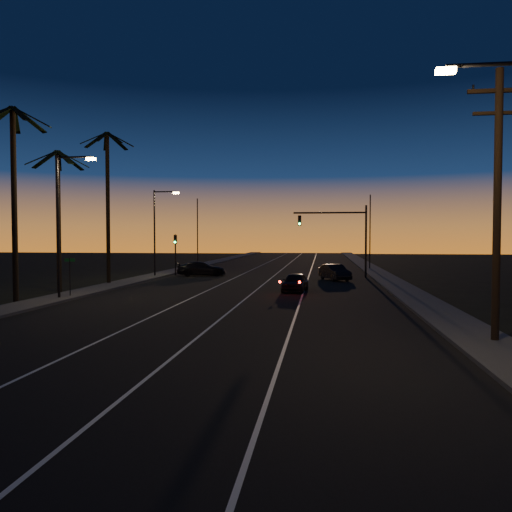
# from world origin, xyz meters

# --- Properties ---
(ground) EXTENTS (220.00, 220.00, 0.00)m
(ground) POSITION_xyz_m (0.00, 0.00, 0.00)
(ground) COLOR black
(ground) RESTS_ON ground
(road) EXTENTS (20.00, 170.00, 0.01)m
(road) POSITION_xyz_m (0.00, 30.00, 0.01)
(road) COLOR black
(road) RESTS_ON ground
(sidewalk_left) EXTENTS (2.40, 170.00, 0.16)m
(sidewalk_left) POSITION_xyz_m (-11.20, 30.00, 0.08)
(sidewalk_left) COLOR #3A3B38
(sidewalk_left) RESTS_ON ground
(sidewalk_right) EXTENTS (2.40, 170.00, 0.16)m
(sidewalk_right) POSITION_xyz_m (11.20, 30.00, 0.08)
(sidewalk_right) COLOR #3A3B38
(sidewalk_right) RESTS_ON ground
(lane_stripe_left) EXTENTS (0.12, 160.00, 0.01)m
(lane_stripe_left) POSITION_xyz_m (-3.00, 30.00, 0.02)
(lane_stripe_left) COLOR silver
(lane_stripe_left) RESTS_ON road
(lane_stripe_mid) EXTENTS (0.12, 160.00, 0.01)m
(lane_stripe_mid) POSITION_xyz_m (0.50, 30.00, 0.02)
(lane_stripe_mid) COLOR silver
(lane_stripe_mid) RESTS_ON road
(lane_stripe_right) EXTENTS (0.12, 160.00, 0.01)m
(lane_stripe_right) POSITION_xyz_m (4.00, 30.00, 0.02)
(lane_stripe_right) COLOR silver
(lane_stripe_right) RESTS_ON road
(palm_near) EXTENTS (4.25, 4.16, 11.53)m
(palm_near) POSITION_xyz_m (-12.60, 18.00, 7.07)
(palm_near) COLOR black
(palm_near) RESTS_ON ground
(palm_mid) EXTENTS (4.25, 4.16, 10.03)m
(palm_mid) POSITION_xyz_m (-13.20, 24.00, 6.25)
(palm_mid) COLOR black
(palm_mid) RESTS_ON ground
(palm_far) EXTENTS (4.25, 4.16, 12.53)m
(palm_far) POSITION_xyz_m (-12.20, 30.00, 7.61)
(palm_far) COLOR black
(palm_far) RESTS_ON ground
(streetlight_left_near) EXTENTS (2.55, 0.26, 9.00)m
(streetlight_left_near) POSITION_xyz_m (-10.70, 20.00, 5.32)
(streetlight_left_near) COLOR black
(streetlight_left_near) RESTS_ON ground
(streetlight_left_far) EXTENTS (2.55, 0.26, 8.50)m
(streetlight_left_far) POSITION_xyz_m (-10.69, 38.00, 5.06)
(streetlight_left_far) COLOR black
(streetlight_left_far) RESTS_ON ground
(street_sign) EXTENTS (0.70, 0.06, 2.60)m
(street_sign) POSITION_xyz_m (-10.80, 21.00, 1.66)
(street_sign) COLOR black
(street_sign) RESTS_ON ground
(utility_pole) EXTENTS (2.20, 0.28, 10.00)m
(utility_pole) POSITION_xyz_m (11.60, 10.00, 5.32)
(utility_pole) COLOR black
(utility_pole) RESTS_ON ground
(signal_mast) EXTENTS (7.10, 0.41, 7.00)m
(signal_mast) POSITION_xyz_m (7.14, 39.99, 4.78)
(signal_mast) COLOR black
(signal_mast) RESTS_ON ground
(signal_post) EXTENTS (0.28, 0.37, 4.20)m
(signal_post) POSITION_xyz_m (-9.50, 39.98, 2.89)
(signal_post) COLOR black
(signal_post) RESTS_ON ground
(far_pole_left) EXTENTS (0.14, 0.14, 9.00)m
(far_pole_left) POSITION_xyz_m (-11.00, 55.00, 4.50)
(far_pole_left) COLOR black
(far_pole_left) RESTS_ON ground
(far_pole_right) EXTENTS (0.14, 0.14, 9.00)m
(far_pole_right) POSITION_xyz_m (11.00, 52.00, 4.50)
(far_pole_right) COLOR black
(far_pole_right) RESTS_ON ground
(lead_car) EXTENTS (1.99, 4.55, 1.35)m
(lead_car) POSITION_xyz_m (3.38, 26.68, 0.69)
(lead_car) COLOR black
(lead_car) RESTS_ON road
(right_car) EXTENTS (3.02, 4.60, 1.43)m
(right_car) POSITION_xyz_m (6.45, 36.63, 0.73)
(right_car) COLOR black
(right_car) RESTS_ON road
(cross_car) EXTENTS (5.33, 3.38, 1.44)m
(cross_car) POSITION_xyz_m (-6.81, 39.96, 0.73)
(cross_car) COLOR black
(cross_car) RESTS_ON road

